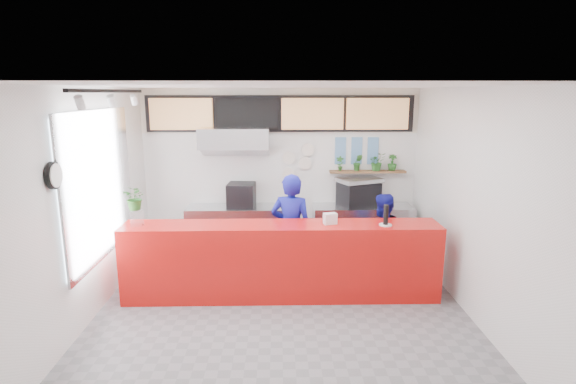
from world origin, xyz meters
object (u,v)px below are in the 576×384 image
(service_counter, at_px, (282,261))
(pepper_mill, at_px, (386,215))
(panini_oven, at_px, (241,195))
(espresso_machine, at_px, (359,194))
(staff_center, at_px, (291,230))
(staff_right, at_px, (381,238))

(service_counter, xyz_separation_m, pepper_mill, (1.46, -0.09, 0.70))
(panini_oven, xyz_separation_m, espresso_machine, (2.12, 0.00, 0.00))
(service_counter, relative_size, espresso_machine, 6.68)
(staff_center, xyz_separation_m, pepper_mill, (1.31, -0.54, 0.38))
(staff_right, bearing_deg, espresso_machine, -112.21)
(staff_right, bearing_deg, staff_center, -25.54)
(panini_oven, distance_m, staff_center, 1.62)
(espresso_machine, xyz_separation_m, staff_center, (-1.26, -1.34, -0.25))
(staff_center, distance_m, staff_right, 1.41)
(panini_oven, height_order, pepper_mill, pepper_mill)
(espresso_machine, height_order, staff_right, staff_right)
(service_counter, distance_m, pepper_mill, 1.62)
(espresso_machine, bearing_deg, staff_center, -155.33)
(staff_center, distance_m, pepper_mill, 1.47)
(service_counter, bearing_deg, staff_right, 18.87)
(panini_oven, xyz_separation_m, pepper_mill, (2.17, -1.89, 0.14))
(staff_center, relative_size, staff_right, 1.23)
(staff_center, height_order, staff_right, staff_center)
(staff_right, xyz_separation_m, pepper_mill, (-0.09, -0.62, 0.55))
(espresso_machine, xyz_separation_m, pepper_mill, (0.05, -1.89, 0.14))
(staff_right, height_order, pepper_mill, staff_right)
(espresso_machine, relative_size, staff_center, 0.39)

